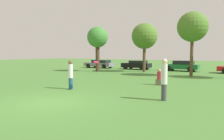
{
  "coord_description": "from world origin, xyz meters",
  "views": [
    {
      "loc": [
        7.03,
        -6.3,
        2.16
      ],
      "look_at": [
        1.33,
        3.18,
        1.28
      ],
      "focal_mm": 33.42,
      "sensor_mm": 36.0,
      "label": 1
    }
  ],
  "objects_px": {
    "tree_2": "(192,27)",
    "parked_car_grey": "(100,64)",
    "bystander_sitting": "(159,78)",
    "frisbee": "(96,62)",
    "parked_car_green": "(182,66)",
    "tree_0": "(97,38)",
    "tree_1": "(144,36)",
    "person_thrower": "(71,74)",
    "person_catcher": "(164,79)",
    "parked_car_black": "(137,65)"
  },
  "relations": [
    {
      "from": "tree_2",
      "to": "parked_car_grey",
      "type": "relative_size",
      "value": 1.3
    },
    {
      "from": "bystander_sitting",
      "to": "tree_2",
      "type": "bearing_deg",
      "value": 82.81
    },
    {
      "from": "frisbee",
      "to": "parked_car_green",
      "type": "xyz_separation_m",
      "value": [
        1.03,
        16.66,
        -1.0
      ]
    },
    {
      "from": "tree_0",
      "to": "tree_1",
      "type": "distance_m",
      "value": 5.5
    },
    {
      "from": "person_thrower",
      "to": "parked_car_grey",
      "type": "relative_size",
      "value": 0.38
    },
    {
      "from": "tree_0",
      "to": "tree_2",
      "type": "distance_m",
      "value": 10.62
    },
    {
      "from": "person_catcher",
      "to": "bystander_sitting",
      "type": "relative_size",
      "value": 1.74
    },
    {
      "from": "parked_car_grey",
      "to": "person_thrower",
      "type": "bearing_deg",
      "value": 119.89
    },
    {
      "from": "frisbee",
      "to": "tree_1",
      "type": "distance_m",
      "value": 13.56
    },
    {
      "from": "tree_0",
      "to": "tree_1",
      "type": "xyz_separation_m",
      "value": [
        4.98,
        2.34,
        0.17
      ]
    },
    {
      "from": "bystander_sitting",
      "to": "parked_car_black",
      "type": "bearing_deg",
      "value": 120.65
    },
    {
      "from": "parked_car_grey",
      "to": "parked_car_green",
      "type": "xyz_separation_m",
      "value": [
        11.79,
        0.58,
        0.04
      ]
    },
    {
      "from": "bystander_sitting",
      "to": "parked_car_grey",
      "type": "height_order",
      "value": "parked_car_grey"
    },
    {
      "from": "parked_car_black",
      "to": "tree_0",
      "type": "bearing_deg",
      "value": 65.17
    },
    {
      "from": "person_catcher",
      "to": "tree_2",
      "type": "bearing_deg",
      "value": -84.69
    },
    {
      "from": "tree_2",
      "to": "person_thrower",
      "type": "bearing_deg",
      "value": -113.74
    },
    {
      "from": "person_thrower",
      "to": "bystander_sitting",
      "type": "relative_size",
      "value": 1.58
    },
    {
      "from": "tree_1",
      "to": "frisbee",
      "type": "bearing_deg",
      "value": -79.46
    },
    {
      "from": "tree_0",
      "to": "parked_car_green",
      "type": "xyz_separation_m",
      "value": [
        8.45,
        5.9,
        -3.29
      ]
    },
    {
      "from": "tree_2",
      "to": "parked_car_black",
      "type": "xyz_separation_m",
      "value": [
        -7.98,
        5.28,
        -3.93
      ]
    },
    {
      "from": "person_catcher",
      "to": "parked_car_green",
      "type": "bearing_deg",
      "value": -78.97
    },
    {
      "from": "person_thrower",
      "to": "bystander_sitting",
      "type": "height_order",
      "value": "person_thrower"
    },
    {
      "from": "person_thrower",
      "to": "parked_car_black",
      "type": "xyz_separation_m",
      "value": [
        -3.08,
        16.43,
        -0.27
      ]
    },
    {
      "from": "tree_1",
      "to": "parked_car_grey",
      "type": "bearing_deg",
      "value": 160.34
    },
    {
      "from": "person_thrower",
      "to": "parked_car_black",
      "type": "distance_m",
      "value": 16.72
    },
    {
      "from": "person_thrower",
      "to": "bystander_sitting",
      "type": "xyz_separation_m",
      "value": [
        4.05,
        4.4,
        -0.46
      ]
    },
    {
      "from": "parked_car_green",
      "to": "frisbee",
      "type": "bearing_deg",
      "value": 87.32
    },
    {
      "from": "parked_car_green",
      "to": "bystander_sitting",
      "type": "bearing_deg",
      "value": 96.83
    },
    {
      "from": "person_catcher",
      "to": "parked_car_black",
      "type": "bearing_deg",
      "value": -60.89
    },
    {
      "from": "tree_0",
      "to": "parked_car_black",
      "type": "xyz_separation_m",
      "value": [
        2.62,
        5.45,
        -3.31
      ]
    },
    {
      "from": "person_thrower",
      "to": "parked_car_green",
      "type": "relative_size",
      "value": 0.42
    },
    {
      "from": "person_catcher",
      "to": "frisbee",
      "type": "xyz_separation_m",
      "value": [
        -4.04,
        0.31,
        0.65
      ]
    },
    {
      "from": "person_thrower",
      "to": "person_catcher",
      "type": "height_order",
      "value": "person_catcher"
    },
    {
      "from": "tree_0",
      "to": "tree_1",
      "type": "bearing_deg",
      "value": 25.21
    },
    {
      "from": "tree_1",
      "to": "parked_car_black",
      "type": "bearing_deg",
      "value": 127.19
    },
    {
      "from": "parked_car_grey",
      "to": "parked_car_black",
      "type": "xyz_separation_m",
      "value": [
        5.97,
        0.13,
        0.01
      ]
    },
    {
      "from": "tree_1",
      "to": "parked_car_grey",
      "type": "distance_m",
      "value": 9.5
    },
    {
      "from": "person_thrower",
      "to": "parked_car_black",
      "type": "height_order",
      "value": "person_thrower"
    },
    {
      "from": "bystander_sitting",
      "to": "parked_car_black",
      "type": "distance_m",
      "value": 13.99
    },
    {
      "from": "frisbee",
      "to": "tree_1",
      "type": "relative_size",
      "value": 0.05
    },
    {
      "from": "tree_1",
      "to": "parked_car_green",
      "type": "relative_size",
      "value": 1.35
    },
    {
      "from": "bystander_sitting",
      "to": "tree_2",
      "type": "relative_size",
      "value": 0.18
    },
    {
      "from": "person_thrower",
      "to": "parked_car_green",
      "type": "bearing_deg",
      "value": 81.73
    },
    {
      "from": "person_thrower",
      "to": "parked_car_grey",
      "type": "bearing_deg",
      "value": 120.01
    },
    {
      "from": "bystander_sitting",
      "to": "parked_car_grey",
      "type": "relative_size",
      "value": 0.24
    },
    {
      "from": "tree_0",
      "to": "parked_car_green",
      "type": "height_order",
      "value": "tree_0"
    },
    {
      "from": "parked_car_green",
      "to": "person_thrower",
      "type": "bearing_deg",
      "value": 81.61
    },
    {
      "from": "person_thrower",
      "to": "tree_2",
      "type": "relative_size",
      "value": 0.29
    },
    {
      "from": "person_thrower",
      "to": "tree_1",
      "type": "xyz_separation_m",
      "value": [
        -0.72,
        13.32,
        3.21
      ]
    },
    {
      "from": "bystander_sitting",
      "to": "parked_car_green",
      "type": "xyz_separation_m",
      "value": [
        -1.3,
        12.48,
        0.22
      ]
    }
  ]
}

